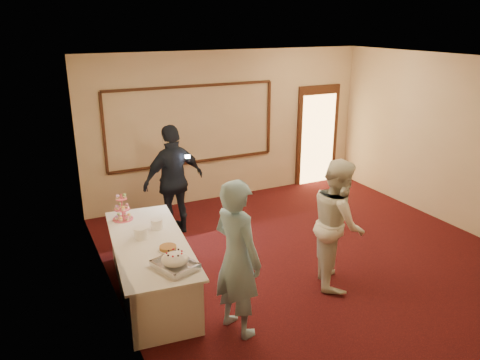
# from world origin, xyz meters

# --- Properties ---
(floor) EXTENTS (7.00, 7.00, 0.00)m
(floor) POSITION_xyz_m (0.00, 0.00, 0.00)
(floor) COLOR black
(floor) RESTS_ON ground
(room_walls) EXTENTS (6.04, 7.04, 3.02)m
(room_walls) POSITION_xyz_m (0.00, 0.00, 2.03)
(room_walls) COLOR beige
(room_walls) RESTS_ON floor
(wall_molding) EXTENTS (3.45, 0.04, 1.55)m
(wall_molding) POSITION_xyz_m (-0.80, 3.47, 1.60)
(wall_molding) COLOR #35200F
(wall_molding) RESTS_ON room_walls
(doorway) EXTENTS (1.05, 0.07, 2.20)m
(doorway) POSITION_xyz_m (2.15, 3.45, 1.08)
(doorway) COLOR #35200F
(doorway) RESTS_ON floor
(buffet_table) EXTENTS (1.18, 2.49, 0.77)m
(buffet_table) POSITION_xyz_m (-2.53, 0.54, 0.39)
(buffet_table) COLOR silver
(buffet_table) RESTS_ON floor
(pavlova_tray) EXTENTS (0.52, 0.59, 0.20)m
(pavlova_tray) POSITION_xyz_m (-2.45, -0.27, 0.86)
(pavlova_tray) COLOR silver
(pavlova_tray) RESTS_ON buffet_table
(cupcake_stand) EXTENTS (0.30, 0.30, 0.43)m
(cupcake_stand) POSITION_xyz_m (-2.68, 1.42, 0.92)
(cupcake_stand) COLOR #DA566F
(cupcake_stand) RESTS_ON buffet_table
(plate_stack_a) EXTENTS (0.19, 0.19, 0.16)m
(plate_stack_a) POSITION_xyz_m (-2.60, 0.68, 0.85)
(plate_stack_a) COLOR white
(plate_stack_a) RESTS_ON buffet_table
(plate_stack_b) EXTENTS (0.17, 0.17, 0.14)m
(plate_stack_b) POSITION_xyz_m (-2.33, 0.89, 0.84)
(plate_stack_b) COLOR white
(plate_stack_b) RESTS_ON buffet_table
(tart) EXTENTS (0.25, 0.25, 0.05)m
(tart) POSITION_xyz_m (-2.39, 0.21, 0.79)
(tart) COLOR white
(tart) RESTS_ON buffet_table
(man) EXTENTS (0.63, 0.80, 1.91)m
(man) POSITION_xyz_m (-1.84, -0.68, 0.95)
(man) COLOR #8DC0DB
(man) RESTS_ON floor
(woman) EXTENTS (1.00, 1.09, 1.81)m
(woman) POSITION_xyz_m (-0.12, -0.30, 0.90)
(woman) COLOR white
(woman) RESTS_ON floor
(guest) EXTENTS (1.20, 0.69, 1.92)m
(guest) POSITION_xyz_m (-1.62, 2.24, 0.96)
(guest) COLOR black
(guest) RESTS_ON floor
(camera_flash) EXTENTS (0.08, 0.06, 0.05)m
(camera_flash) POSITION_xyz_m (-1.45, 2.01, 1.42)
(camera_flash) COLOR white
(camera_flash) RESTS_ON guest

